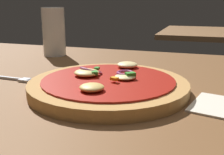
# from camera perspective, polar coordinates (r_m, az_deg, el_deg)

# --- Properties ---
(dining_table) EXTENTS (1.36, 0.87, 0.03)m
(dining_table) POSITION_cam_1_polar(r_m,az_deg,el_deg) (0.47, 4.71, -5.25)
(dining_table) COLOR brown
(dining_table) RESTS_ON ground
(pizza) EXTENTS (0.28, 0.28, 0.04)m
(pizza) POSITION_cam_1_polar(r_m,az_deg,el_deg) (0.48, -0.78, -1.50)
(pizza) COLOR tan
(pizza) RESTS_ON dining_table
(fork) EXTENTS (0.18, 0.02, 0.00)m
(fork) POSITION_cam_1_polar(r_m,az_deg,el_deg) (0.59, -19.90, -0.20)
(fork) COLOR silver
(fork) RESTS_ON dining_table
(beer_glass) EXTENTS (0.06, 0.06, 0.14)m
(beer_glass) POSITION_cam_1_polar(r_m,az_deg,el_deg) (0.82, -11.88, 8.99)
(beer_glass) COLOR silver
(beer_glass) RESTS_ON dining_table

